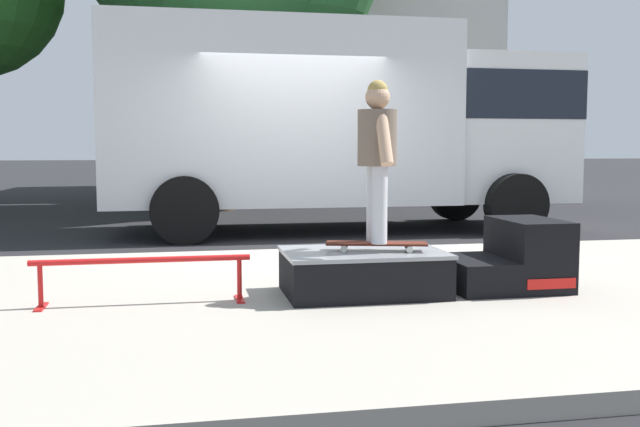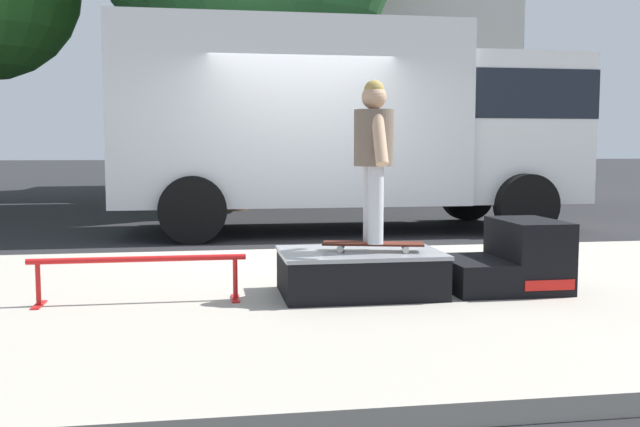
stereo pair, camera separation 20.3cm
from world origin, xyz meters
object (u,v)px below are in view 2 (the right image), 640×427
object	(u,v)px
skateboard	(373,244)
skater_kid	(374,148)
kicker_ramp	(511,261)
grind_rail	(138,267)
box_truck	(351,119)
skate_box	(360,271)

from	to	relation	value
skateboard	skater_kid	distance (m)	0.74
kicker_ramp	skater_kid	world-z (taller)	skater_kid
grind_rail	skateboard	distance (m)	1.78
grind_rail	skateboard	world-z (taller)	skateboard
skateboard	box_truck	xyz separation A→B (m)	(0.92, 5.35, 1.18)
skate_box	skateboard	distance (m)	0.24
skateboard	skater_kid	size ratio (longest dim) A/B	0.65
grind_rail	kicker_ramp	bearing A→B (deg)	0.66
skate_box	kicker_ramp	size ratio (longest dim) A/B	1.35
kicker_ramp	box_truck	world-z (taller)	box_truck
skater_kid	grind_rail	bearing A→B (deg)	179.51
skater_kid	box_truck	bearing A→B (deg)	80.28
skate_box	grind_rail	world-z (taller)	grind_rail
skateboard	box_truck	world-z (taller)	box_truck
kicker_ramp	grind_rail	size ratio (longest dim) A/B	0.58
grind_rail	skater_kid	distance (m)	1.98
skate_box	grind_rail	xyz separation A→B (m)	(-1.68, -0.03, 0.08)
box_truck	skate_box	bearing A→B (deg)	-100.78
skate_box	box_truck	distance (m)	5.57
kicker_ramp	skateboard	world-z (taller)	kicker_ramp
skate_box	kicker_ramp	bearing A→B (deg)	-0.02
kicker_ramp	skater_kid	bearing A→B (deg)	-177.57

